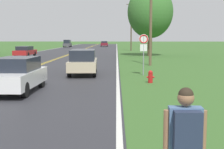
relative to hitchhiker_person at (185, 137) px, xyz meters
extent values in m
cube|color=#4C6B93|center=(0.00, 0.04, 0.09)|extent=(0.46, 0.20, 0.63)
sphere|color=#936647|center=(0.00, 0.04, 0.53)|extent=(0.23, 0.23, 0.23)
sphere|color=#2D2319|center=(0.00, 0.04, 0.57)|extent=(0.21, 0.21, 0.21)
cylinder|color=#936647|center=(-0.25, 0.05, 0.03)|extent=(0.09, 0.09, 0.66)
cylinder|color=#936647|center=(0.25, 0.03, 0.03)|extent=(0.09, 0.09, 0.66)
cube|color=#232D47|center=(0.00, -0.14, 0.12)|extent=(0.37, 0.19, 0.53)
cylinder|color=red|center=(0.88, 12.43, -0.81)|extent=(0.25, 0.25, 0.50)
sphere|color=red|center=(0.88, 12.43, -0.51)|extent=(0.23, 0.23, 0.23)
cylinder|color=red|center=(1.04, 12.43, -0.76)|extent=(0.08, 0.09, 0.09)
cylinder|color=red|center=(0.72, 12.43, -0.76)|extent=(0.08, 0.09, 0.09)
cylinder|color=gray|center=(0.78, 15.79, 0.22)|extent=(0.07, 0.07, 2.57)
cylinder|color=white|center=(0.78, 15.77, 1.26)|extent=(0.60, 0.02, 0.60)
torus|color=red|center=(0.78, 15.76, 1.26)|extent=(0.55, 0.07, 0.55)
cube|color=white|center=(0.78, 15.77, 0.71)|extent=(0.44, 0.02, 0.44)
cylinder|color=brown|center=(1.99, 22.95, 2.69)|extent=(0.24, 0.24, 7.51)
cylinder|color=brown|center=(1.76, 53.95, 3.47)|extent=(0.24, 0.24, 9.07)
cube|color=brown|center=(1.76, 53.95, 7.40)|extent=(1.80, 0.12, 0.10)
cylinder|color=brown|center=(3.45, 37.24, 0.55)|extent=(0.59, 0.59, 3.23)
ellipsoid|color=#386B2D|center=(3.45, 37.24, 4.69)|extent=(5.93, 5.93, 6.82)
cylinder|color=black|center=(-4.60, 8.11, -0.74)|extent=(0.21, 0.65, 0.65)
cylinder|color=black|center=(-4.58, 10.75, -0.74)|extent=(0.21, 0.65, 0.65)
cylinder|color=black|center=(-6.11, 10.77, -0.74)|extent=(0.21, 0.65, 0.65)
cube|color=white|center=(-5.36, 9.44, -0.44)|extent=(1.78, 4.28, 0.67)
cube|color=#1E232D|center=(-5.36, 9.61, 0.19)|extent=(1.56, 2.36, 0.58)
cylinder|color=black|center=(-2.29, 14.82, -0.68)|extent=(0.24, 0.78, 0.77)
cylinder|color=black|center=(-3.82, 14.74, -0.68)|extent=(0.24, 0.78, 0.77)
cylinder|color=black|center=(-2.43, 17.75, -0.68)|extent=(0.24, 0.78, 0.77)
cylinder|color=black|center=(-3.97, 17.67, -0.68)|extent=(0.24, 0.78, 0.77)
cube|color=#C1B28E|center=(-3.13, 16.24, -0.41)|extent=(1.97, 4.81, 0.61)
cube|color=#1E232D|center=(-3.13, 16.24, 0.23)|extent=(1.69, 3.38, 0.68)
cylinder|color=black|center=(-13.13, 36.31, -0.73)|extent=(0.23, 0.67, 0.66)
cylinder|color=black|center=(-11.61, 36.25, -0.73)|extent=(0.23, 0.67, 0.66)
cylinder|color=black|center=(-13.24, 33.59, -0.73)|extent=(0.23, 0.67, 0.66)
cylinder|color=black|center=(-11.72, 33.53, -0.73)|extent=(0.23, 0.67, 0.66)
cube|color=#A81E1E|center=(-12.43, 34.92, -0.48)|extent=(1.89, 4.45, 0.57)
cube|color=#1E232D|center=(-12.43, 34.75, 0.04)|extent=(1.61, 2.47, 0.48)
cylinder|color=black|center=(-14.42, 77.74, -0.74)|extent=(0.22, 0.66, 0.65)
cylinder|color=black|center=(-12.87, 77.79, -0.74)|extent=(0.22, 0.66, 0.65)
cylinder|color=black|center=(-14.34, 74.84, -0.74)|extent=(0.22, 0.66, 0.65)
cylinder|color=black|center=(-12.79, 74.88, -0.74)|extent=(0.22, 0.66, 0.65)
cube|color=#47474C|center=(-13.60, 76.31, -0.42)|extent=(1.88, 4.74, 0.70)
cube|color=#1E232D|center=(-13.60, 76.31, 0.37)|extent=(1.63, 3.32, 0.88)
cylinder|color=black|center=(-3.42, 81.33, -0.73)|extent=(0.23, 0.68, 0.67)
cylinder|color=black|center=(-5.15, 81.26, -0.73)|extent=(0.23, 0.68, 0.67)
cylinder|color=black|center=(-3.52, 83.93, -0.73)|extent=(0.23, 0.68, 0.67)
cylinder|color=black|center=(-5.25, 83.87, -0.73)|extent=(0.23, 0.68, 0.67)
cube|color=maroon|center=(-4.34, 82.60, -0.41)|extent=(2.10, 4.28, 0.71)
cube|color=#1E232D|center=(-4.34, 82.77, 0.16)|extent=(1.79, 2.38, 0.44)
camera|label=1|loc=(-0.94, -4.13, 1.34)|focal=50.00mm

